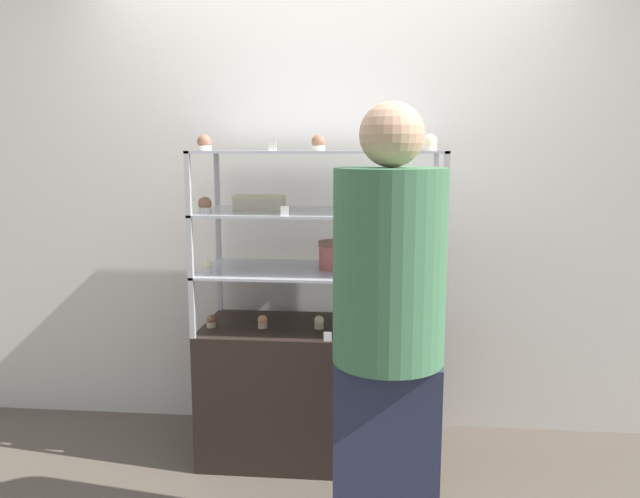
% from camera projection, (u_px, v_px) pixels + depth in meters
% --- Properties ---
extents(ground_plane, '(20.00, 20.00, 0.00)m').
position_uv_depth(ground_plane, '(320.00, 453.00, 3.22)').
color(ground_plane, brown).
extents(back_wall, '(8.00, 0.05, 2.60)m').
position_uv_depth(back_wall, '(327.00, 195.00, 3.41)').
color(back_wall, silver).
rests_on(back_wall, ground_plane).
extents(display_base, '(1.17, 0.53, 0.68)m').
position_uv_depth(display_base, '(320.00, 390.00, 3.16)').
color(display_base, black).
rests_on(display_base, ground_plane).
extents(display_riser_lower, '(1.17, 0.53, 0.29)m').
position_uv_depth(display_riser_lower, '(320.00, 273.00, 3.07)').
color(display_riser_lower, '#B7B7BC').
rests_on(display_riser_lower, display_base).
extents(display_riser_middle, '(1.17, 0.53, 0.29)m').
position_uv_depth(display_riser_middle, '(320.00, 214.00, 3.02)').
color(display_riser_middle, '#B7B7BC').
rests_on(display_riser_middle, display_riser_lower).
extents(display_riser_upper, '(1.17, 0.53, 0.29)m').
position_uv_depth(display_riser_upper, '(320.00, 154.00, 2.97)').
color(display_riser_upper, '#B7B7BC').
rests_on(display_riser_upper, display_riser_middle).
extents(layer_cake_centerpiece, '(0.18, 0.18, 0.14)m').
position_uv_depth(layer_cake_centerpiece, '(337.00, 255.00, 3.06)').
color(layer_cake_centerpiece, '#C66660').
rests_on(layer_cake_centerpiece, display_riser_lower).
extents(sheet_cake_frosted, '(0.24, 0.16, 0.07)m').
position_uv_depth(sheet_cake_frosted, '(260.00, 202.00, 3.08)').
color(sheet_cake_frosted, beige).
rests_on(sheet_cake_frosted, display_riser_middle).
extents(cupcake_0, '(0.05, 0.05, 0.07)m').
position_uv_depth(cupcake_0, '(211.00, 321.00, 3.08)').
color(cupcake_0, '#CCB28C').
rests_on(cupcake_0, display_base).
extents(cupcake_1, '(0.05, 0.05, 0.07)m').
position_uv_depth(cupcake_1, '(263.00, 322.00, 3.07)').
color(cupcake_1, '#CCB28C').
rests_on(cupcake_1, display_base).
extents(cupcake_2, '(0.05, 0.05, 0.07)m').
position_uv_depth(cupcake_2, '(319.00, 322.00, 3.06)').
color(cupcake_2, '#CCB28C').
rests_on(cupcake_2, display_base).
extents(cupcake_3, '(0.05, 0.05, 0.07)m').
position_uv_depth(cupcake_3, '(376.00, 324.00, 3.02)').
color(cupcake_3, white).
rests_on(cupcake_3, display_base).
extents(cupcake_4, '(0.05, 0.05, 0.07)m').
position_uv_depth(cupcake_4, '(428.00, 328.00, 2.95)').
color(cupcake_4, '#CCB28C').
rests_on(cupcake_4, display_base).
extents(price_tag_0, '(0.04, 0.00, 0.04)m').
position_uv_depth(price_tag_0, '(328.00, 337.00, 2.86)').
color(price_tag_0, white).
rests_on(price_tag_0, display_base).
extents(cupcake_5, '(0.05, 0.05, 0.06)m').
position_uv_depth(cupcake_5, '(207.00, 266.00, 2.97)').
color(cupcake_5, white).
rests_on(cupcake_5, display_riser_lower).
extents(cupcake_6, '(0.05, 0.05, 0.06)m').
position_uv_depth(cupcake_6, '(429.00, 270.00, 2.88)').
color(cupcake_6, '#CCB28C').
rests_on(cupcake_6, display_riser_lower).
extents(price_tag_1, '(0.04, 0.00, 0.04)m').
position_uv_depth(price_tag_1, '(367.00, 276.00, 2.79)').
color(price_tag_1, white).
rests_on(price_tag_1, display_riser_lower).
extents(cupcake_7, '(0.06, 0.06, 0.08)m').
position_uv_depth(cupcake_7, '(205.00, 205.00, 2.93)').
color(cupcake_7, white).
rests_on(cupcake_7, display_riser_middle).
extents(cupcake_8, '(0.06, 0.06, 0.08)m').
position_uv_depth(cupcake_8, '(353.00, 205.00, 2.94)').
color(cupcake_8, beige).
rests_on(cupcake_8, display_riser_middle).
extents(cupcake_9, '(0.06, 0.06, 0.08)m').
position_uv_depth(cupcake_9, '(433.00, 206.00, 2.89)').
color(cupcake_9, beige).
rests_on(cupcake_9, display_riser_middle).
extents(price_tag_2, '(0.04, 0.00, 0.04)m').
position_uv_depth(price_tag_2, '(285.00, 211.00, 2.78)').
color(price_tag_2, white).
rests_on(price_tag_2, display_riser_middle).
extents(cupcake_10, '(0.07, 0.07, 0.07)m').
position_uv_depth(cupcake_10, '(204.00, 143.00, 2.90)').
color(cupcake_10, beige).
rests_on(cupcake_10, display_riser_upper).
extents(cupcake_11, '(0.07, 0.07, 0.07)m').
position_uv_depth(cupcake_11, '(318.00, 143.00, 2.89)').
color(cupcake_11, beige).
rests_on(cupcake_11, display_riser_upper).
extents(cupcake_12, '(0.07, 0.07, 0.07)m').
position_uv_depth(cupcake_12, '(430.00, 143.00, 2.79)').
color(cupcake_12, beige).
rests_on(cupcake_12, display_riser_upper).
extents(price_tag_3, '(0.04, 0.00, 0.04)m').
position_uv_depth(price_tag_3, '(272.00, 146.00, 2.74)').
color(price_tag_3, white).
rests_on(price_tag_3, display_riser_upper).
extents(donut_glazed, '(0.13, 0.13, 0.03)m').
position_uv_depth(donut_glazed, '(391.00, 147.00, 2.89)').
color(donut_glazed, '#EFB2BC').
rests_on(donut_glazed, display_riser_upper).
extents(customer_figure, '(0.40, 0.40, 1.71)m').
position_uv_depth(customer_figure, '(388.00, 329.00, 2.23)').
color(customer_figure, '#282D47').
rests_on(customer_figure, ground_plane).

